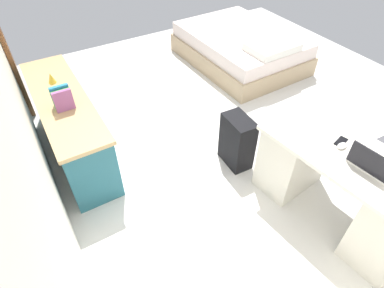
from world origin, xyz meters
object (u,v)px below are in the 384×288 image
Objects in this scene: computer_mouse at (342,146)px; desk at (339,185)px; suitcase_black at (237,141)px; cell_phone_by_mouse at (341,142)px; bed at (240,48)px; credenza at (70,125)px; laptop at (371,164)px; figurine_small at (51,78)px.

desk is at bearing 171.24° from computer_mouse.
suitcase_black is (0.99, 0.34, -0.10)m from desk.
desk is 11.05× the size of cell_phone_by_mouse.
computer_mouse is 0.74× the size of cell_phone_by_mouse.
desk is 0.78× the size of bed.
suitcase_black is at bearing 141.82° from bed.
computer_mouse is at bearing -155.76° from suitcase_black.
credenza is at bearing 104.12° from bed.
credenza is at bearing 28.89° from cell_phone_by_mouse.
figurine_small is at bearing 35.16° from laptop.
computer_mouse is at bearing -2.76° from laptop.
figurine_small is (1.36, 1.43, 0.49)m from suitcase_black.
computer_mouse reaches higher than desk.
figurine_small is (2.19, 1.81, 0.03)m from cell_phone_by_mouse.
cell_phone_by_mouse is (0.04, -0.04, -0.01)m from computer_mouse.
desk is 2.60× the size of suitcase_black.
credenza is 2.65m from computer_mouse.
computer_mouse is at bearing -137.48° from credenza.
desk is 2.70m from credenza.
bed is at bearing -35.37° from suitcase_black.
credenza is (2.04, 1.76, -0.03)m from desk.
laptop is 0.27m from computer_mouse.
computer_mouse is at bearing -141.58° from figurine_small.
figurine_small is at bearing 24.67° from cell_phone_by_mouse.
desk is 0.84× the size of credenza.
bed is at bearing -20.02° from laptop.
laptop reaches higher than bed.
suitcase_black is 5.26× the size of figurine_small.
bed is 14.23× the size of cell_phone_by_mouse.
suitcase_black is (-1.76, 1.39, 0.05)m from bed.
bed is 2.89m from figurine_small.
cell_phone_by_mouse is at bearing -50.78° from computer_mouse.
figurine_small is at bearing 32.16° from computer_mouse.
desk is 13.67× the size of figurine_small.
credenza is 2.90m from bed.
desk reaches higher than credenza.
cell_phone_by_mouse is at bearing 158.90° from bed.
bed is at bearing -36.10° from cell_phone_by_mouse.
suitcase_black is at bearing 10.03° from cell_phone_by_mouse.
cell_phone_by_mouse is (0.31, -0.06, -0.04)m from laptop.
desk is at bearing -158.33° from suitcase_black.
figurine_small reaches higher than bed.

